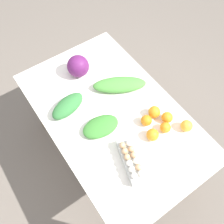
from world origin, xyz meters
TOP-DOWN VIEW (x-y plane):
  - ground_plane at (0.00, 0.00)m, footprint 8.00×8.00m
  - dining_table at (0.00, 0.00)m, footprint 1.42×0.87m
  - cabbage_purple at (-0.44, -0.00)m, footprint 0.17×0.17m
  - egg_carton at (0.36, -0.11)m, footprint 0.30×0.17m
  - greens_bunch_scallion at (-0.21, -0.23)m, footprint 0.19×0.29m
  - greens_bunch_beet_tops at (-0.15, 0.17)m, footprint 0.32×0.41m
  - greens_bunch_kale at (0.06, -0.13)m, footprint 0.19×0.27m
  - orange_0 at (0.26, 0.28)m, footprint 0.08×0.08m
  - orange_1 at (0.30, 0.11)m, footprint 0.08×0.08m
  - orange_2 at (0.20, 0.15)m, footprint 0.08×0.08m
  - orange_3 at (0.38, 0.34)m, footprint 0.08×0.08m
  - orange_4 at (0.18, 0.23)m, footprint 0.08×0.08m
  - orange_5 at (0.31, 0.22)m, footprint 0.07×0.07m

SIDE VIEW (x-z plane):
  - ground_plane at x=0.00m, z-range 0.00..0.00m
  - dining_table at x=0.00m, z-range 0.28..1.04m
  - greens_bunch_kale at x=0.06m, z-range 0.76..0.82m
  - orange_5 at x=0.31m, z-range 0.76..0.83m
  - orange_2 at x=0.20m, z-range 0.76..0.84m
  - orange_0 at x=0.26m, z-range 0.76..0.84m
  - greens_bunch_beet_tops at x=-0.15m, z-range 0.76..0.84m
  - orange_3 at x=0.38m, z-range 0.76..0.84m
  - orange_1 at x=0.30m, z-range 0.76..0.84m
  - orange_4 at x=0.18m, z-range 0.76..0.85m
  - greens_bunch_scallion at x=-0.21m, z-range 0.76..0.85m
  - egg_carton at x=0.36m, z-range 0.76..0.85m
  - cabbage_purple at x=-0.44m, z-range 0.76..0.93m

